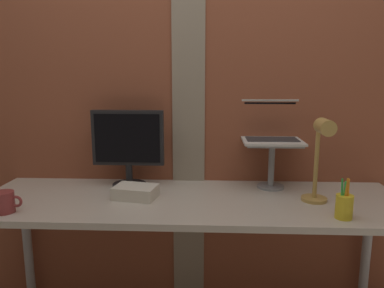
# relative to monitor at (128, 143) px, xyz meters

# --- Properties ---
(brick_wall_back) EXTENTS (3.43, 0.16, 2.61)m
(brick_wall_back) POSITION_rel_monitor_xyz_m (0.33, 0.18, 0.32)
(brick_wall_back) COLOR brown
(brick_wall_back) RESTS_ON ground_plane
(desk) EXTENTS (2.06, 0.63, 0.74)m
(desk) POSITION_rel_monitor_xyz_m (0.34, -0.19, -0.31)
(desk) COLOR beige
(desk) RESTS_ON ground_plane
(monitor) EXTENTS (0.38, 0.18, 0.41)m
(monitor) POSITION_rel_monitor_xyz_m (0.00, 0.00, 0.00)
(monitor) COLOR black
(monitor) RESTS_ON desk
(laptop_stand) EXTENTS (0.28, 0.22, 0.24)m
(laptop_stand) POSITION_rel_monitor_xyz_m (0.76, 0.00, -0.07)
(laptop_stand) COLOR gray
(laptop_stand) RESTS_ON desk
(laptop) EXTENTS (0.31, 0.30, 0.22)m
(laptop) POSITION_rel_monitor_xyz_m (0.76, 0.07, 0.06)
(laptop) COLOR silver
(laptop) RESTS_ON laptop_stand
(desk_lamp) EXTENTS (0.12, 0.20, 0.40)m
(desk_lamp) POSITION_rel_monitor_xyz_m (0.93, -0.25, 0.01)
(desk_lamp) COLOR tan
(desk_lamp) RESTS_ON desk
(pen_cup) EXTENTS (0.07, 0.07, 0.18)m
(pen_cup) POSITION_rel_monitor_xyz_m (0.99, -0.41, -0.18)
(pen_cup) COLOR yellow
(pen_cup) RESTS_ON desk
(coffee_mug) EXTENTS (0.13, 0.09, 0.09)m
(coffee_mug) POSITION_rel_monitor_xyz_m (-0.46, -0.41, -0.19)
(coffee_mug) COLOR maroon
(coffee_mug) RESTS_ON desk
(paper_clutter_stack) EXTENTS (0.22, 0.17, 0.06)m
(paper_clutter_stack) POSITION_rel_monitor_xyz_m (0.07, -0.19, -0.21)
(paper_clutter_stack) COLOR silver
(paper_clutter_stack) RESTS_ON desk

